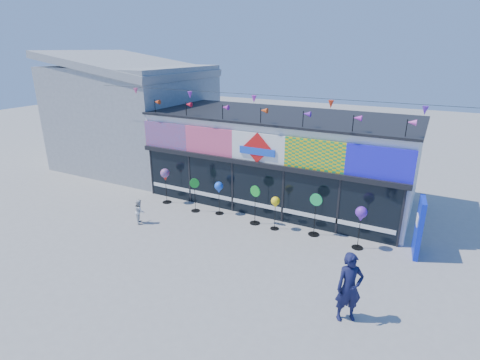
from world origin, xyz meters
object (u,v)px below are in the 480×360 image
Objects in this scene: spinner_0 at (165,176)px; adult_man at (349,288)px; blue_sign at (419,227)px; spinner_2 at (219,188)px; spinner_3 at (255,204)px; spinner_4 at (275,203)px; spinner_5 at (315,213)px; spinner_6 at (361,215)px; child at (140,211)px; spinner_1 at (195,194)px.

adult_man reaches higher than spinner_0.
spinner_2 is (-7.98, -0.25, 0.13)m from blue_sign.
spinner_3 reaches higher than spinner_4.
spinner_5 reaches higher than spinner_0.
spinner_2 is 1.07× the size of spinner_4.
spinner_2 is at bearing 177.73° from spinner_6.
spinner_5 reaches higher than spinner_2.
child is (-9.07, 1.97, -0.47)m from adult_man.
spinner_3 reaches higher than child.
spinner_4 is 5.58m from adult_man.
spinner_3 is 1.20× the size of spinner_4.
spinner_4 is (0.93, -0.08, 0.23)m from spinner_3.
spinner_3 reaches higher than spinner_1.
spinner_6 is 1.57× the size of child.
spinner_0 is at bearing -178.55° from spinner_2.
blue_sign reaches higher than spinner_3.
spinner_5 is (-3.65, -0.23, -0.15)m from blue_sign.
spinner_1 is at bearing -179.49° from spinner_4.
adult_man is at bearing -27.69° from spinner_1.
spinner_4 is 1.34× the size of child.
spinner_0 reaches higher than spinner_6.
adult_man is at bearing -41.09° from spinner_3.
spinner_1 is 2.51m from child.
spinner_0 is (-10.86, -0.32, 0.28)m from blue_sign.
blue_sign is 1.26× the size of spinner_0.
spinner_5 is at bearing -113.04° from child.
spinner_1 reaches higher than child.
spinner_5 is 0.87× the size of adult_man.
spinner_0 reaches higher than child.
spinner_3 is 1.61× the size of child.
blue_sign is at bearing 3.79° from spinner_3.
blue_sign reaches higher than spinner_1.
spinner_6 reaches higher than spinner_4.
child is (-10.47, -2.58, -0.55)m from blue_sign.
child is at bearing -80.30° from spinner_0.
blue_sign reaches higher than spinner_2.
spinner_0 is 4.73m from spinner_3.
spinner_0 is at bearing 178.33° from spinner_4.
spinner_4 is (5.64, -0.16, -0.23)m from spinner_0.
blue_sign is 4.76m from adult_man.
blue_sign is 10.80m from child.
spinner_1 reaches higher than spinner_4.
spinner_1 is 0.94× the size of spinner_6.
spinner_2 is 0.91× the size of spinner_6.
spinner_1 is at bearing -177.79° from spinner_3.
child is at bearing 134.48° from adult_man.
child is at bearing -160.99° from spinner_5.
spinner_6 is (-1.90, -0.49, 0.25)m from blue_sign.
spinner_5 is at bearing 9.17° from spinner_4.
blue_sign is at bearing 1.69° from spinner_0.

